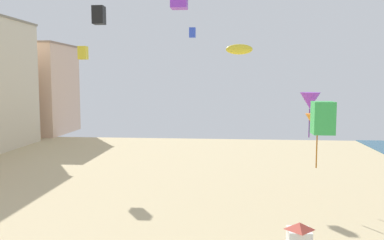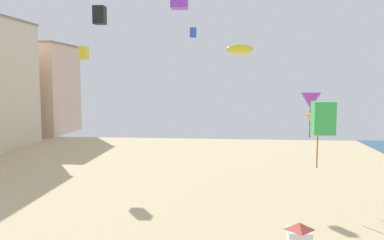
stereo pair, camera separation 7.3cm
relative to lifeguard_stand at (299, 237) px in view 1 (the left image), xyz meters
name	(u,v)px [view 1 (the left image)]	position (x,y,z in m)	size (l,w,h in m)	color
boardwalk_hotel_far	(29,89)	(-38.22, 48.66, 5.91)	(13.78, 12.41, 15.48)	beige
lifeguard_stand	(299,237)	(0.00, 0.00, 0.00)	(1.10, 1.10, 2.55)	white
kite_yellow_parafoil	(239,49)	(-2.61, 15.12, 10.06)	(2.23, 0.62, 0.87)	yellow
kite_green_box	(323,118)	(1.57, 2.76, 5.51)	(1.11, 1.11, 1.75)	green
kite_black_box	(99,15)	(-15.59, 18.25, 13.52)	(1.07, 1.07, 1.67)	black
kite_yellow_box	(83,53)	(-18.97, 23.01, 10.37)	(0.89, 0.89, 1.39)	yellow
kite_orange_delta	(317,124)	(2.98, 10.53, 4.35)	(1.75, 1.75, 3.97)	orange
kite_blue_box	(192,33)	(-7.29, 23.50, 12.43)	(0.65, 0.65, 1.02)	blue
kite_purple_delta	(310,101)	(3.08, 14.01, 5.85)	(1.61, 1.61, 3.66)	purple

